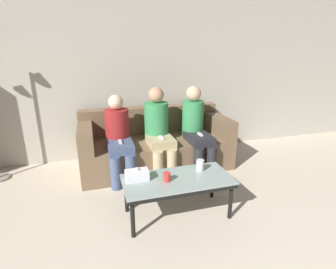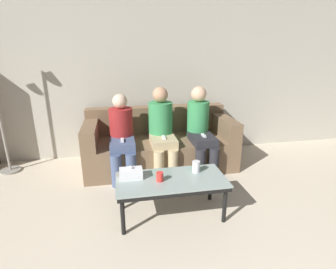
{
  "view_description": "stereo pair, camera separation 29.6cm",
  "coord_description": "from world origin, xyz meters",
  "px_view_note": "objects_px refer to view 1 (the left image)",
  "views": [
    {
      "loc": [
        -0.82,
        0.21,
        1.61
      ],
      "look_at": [
        0.0,
        2.95,
        0.66
      ],
      "focal_mm": 28.0,
      "sensor_mm": 36.0,
      "label": 1
    },
    {
      "loc": [
        -0.53,
        0.14,
        1.61
      ],
      "look_at": [
        0.0,
        2.95,
        0.66
      ],
      "focal_mm": 28.0,
      "sensor_mm": 36.0,
      "label": 2
    }
  ],
  "objects_px": {
    "couch": "(155,145)",
    "seated_person_mid_right": "(196,127)",
    "coffee_table": "(178,182)",
    "cup_near_right": "(200,165)",
    "seated_person_mid_left": "(158,129)",
    "seated_person_left_end": "(119,136)",
    "tissue_box": "(137,175)",
    "cup_near_left": "(167,177)"
  },
  "relations": [
    {
      "from": "cup_near_left",
      "to": "cup_near_right",
      "type": "xyz_separation_m",
      "value": [
        0.39,
        0.12,
        0.01
      ]
    },
    {
      "from": "tissue_box",
      "to": "coffee_table",
      "type": "bearing_deg",
      "value": -12.5
    },
    {
      "from": "cup_near_left",
      "to": "cup_near_right",
      "type": "distance_m",
      "value": 0.41
    },
    {
      "from": "coffee_table",
      "to": "seated_person_mid_left",
      "type": "xyz_separation_m",
      "value": [
        0.08,
        1.04,
        0.23
      ]
    },
    {
      "from": "cup_near_right",
      "to": "couch",
      "type": "bearing_deg",
      "value": 99.77
    },
    {
      "from": "tissue_box",
      "to": "seated_person_mid_left",
      "type": "distance_m",
      "value": 1.07
    },
    {
      "from": "couch",
      "to": "seated_person_left_end",
      "type": "bearing_deg",
      "value": -157.0
    },
    {
      "from": "couch",
      "to": "seated_person_mid_right",
      "type": "distance_m",
      "value": 0.64
    },
    {
      "from": "cup_near_left",
      "to": "seated_person_mid_left",
      "type": "relative_size",
      "value": 0.08
    },
    {
      "from": "couch",
      "to": "seated_person_left_end",
      "type": "relative_size",
      "value": 1.92
    },
    {
      "from": "coffee_table",
      "to": "seated_person_left_end",
      "type": "height_order",
      "value": "seated_person_left_end"
    },
    {
      "from": "cup_near_right",
      "to": "seated_person_left_end",
      "type": "bearing_deg",
      "value": 128.06
    },
    {
      "from": "seated_person_mid_right",
      "to": "seated_person_mid_left",
      "type": "bearing_deg",
      "value": 177.75
    },
    {
      "from": "seated_person_mid_left",
      "to": "seated_person_mid_right",
      "type": "relative_size",
      "value": 1.0
    },
    {
      "from": "couch",
      "to": "cup_near_right",
      "type": "bearing_deg",
      "value": -80.23
    },
    {
      "from": "couch",
      "to": "coffee_table",
      "type": "relative_size",
      "value": 1.91
    },
    {
      "from": "cup_near_left",
      "to": "tissue_box",
      "type": "height_order",
      "value": "tissue_box"
    },
    {
      "from": "seated_person_mid_left",
      "to": "cup_near_right",
      "type": "bearing_deg",
      "value": -78.2
    },
    {
      "from": "seated_person_left_end",
      "to": "seated_person_mid_left",
      "type": "relative_size",
      "value": 0.94
    },
    {
      "from": "seated_person_left_end",
      "to": "cup_near_right",
      "type": "bearing_deg",
      "value": -51.94
    },
    {
      "from": "couch",
      "to": "seated_person_mid_right",
      "type": "relative_size",
      "value": 1.8
    },
    {
      "from": "seated_person_left_end",
      "to": "seated_person_mid_right",
      "type": "xyz_separation_m",
      "value": [
        1.05,
        0.0,
        0.03
      ]
    },
    {
      "from": "couch",
      "to": "seated_person_mid_right",
      "type": "bearing_deg",
      "value": -22.96
    },
    {
      "from": "seated_person_mid_right",
      "to": "cup_near_left",
      "type": "bearing_deg",
      "value": -124.62
    },
    {
      "from": "cup_near_left",
      "to": "seated_person_left_end",
      "type": "relative_size",
      "value": 0.08
    },
    {
      "from": "couch",
      "to": "seated_person_mid_left",
      "type": "relative_size",
      "value": 1.79
    },
    {
      "from": "coffee_table",
      "to": "tissue_box",
      "type": "bearing_deg",
      "value": 167.5
    },
    {
      "from": "cup_near_left",
      "to": "tissue_box",
      "type": "relative_size",
      "value": 0.4
    },
    {
      "from": "coffee_table",
      "to": "cup_near_right",
      "type": "height_order",
      "value": "cup_near_right"
    },
    {
      "from": "coffee_table",
      "to": "seated_person_mid_right",
      "type": "bearing_deg",
      "value": 59.35
    },
    {
      "from": "seated_person_mid_left",
      "to": "seated_person_mid_right",
      "type": "height_order",
      "value": "seated_person_mid_left"
    },
    {
      "from": "coffee_table",
      "to": "seated_person_left_end",
      "type": "bearing_deg",
      "value": 113.55
    },
    {
      "from": "couch",
      "to": "cup_near_left",
      "type": "bearing_deg",
      "value": -98.79
    },
    {
      "from": "cup_near_right",
      "to": "tissue_box",
      "type": "distance_m",
      "value": 0.66
    },
    {
      "from": "coffee_table",
      "to": "cup_near_left",
      "type": "relative_size",
      "value": 11.93
    },
    {
      "from": "seated_person_left_end",
      "to": "seated_person_mid_right",
      "type": "distance_m",
      "value": 1.05
    },
    {
      "from": "seated_person_left_end",
      "to": "couch",
      "type": "bearing_deg",
      "value": 23.0
    },
    {
      "from": "couch",
      "to": "coffee_table",
      "type": "bearing_deg",
      "value": -93.68
    },
    {
      "from": "tissue_box",
      "to": "seated_person_mid_right",
      "type": "bearing_deg",
      "value": 43.49
    },
    {
      "from": "cup_near_left",
      "to": "cup_near_right",
      "type": "bearing_deg",
      "value": 17.14
    },
    {
      "from": "tissue_box",
      "to": "seated_person_mid_right",
      "type": "xyz_separation_m",
      "value": [
        0.98,
        0.93,
        0.13
      ]
    },
    {
      "from": "seated_person_left_end",
      "to": "seated_person_mid_right",
      "type": "bearing_deg",
      "value": 0.02
    }
  ]
}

